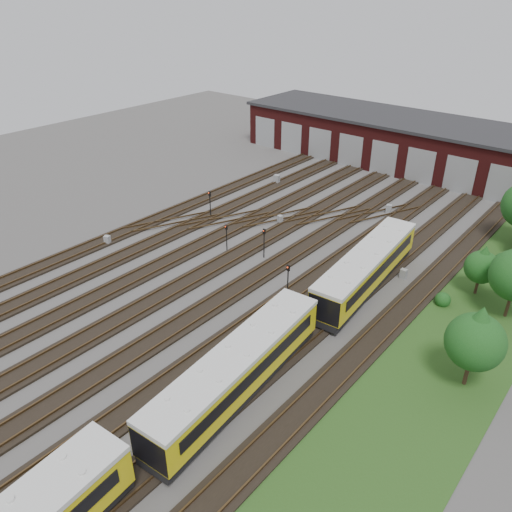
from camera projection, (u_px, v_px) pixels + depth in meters
The scene contains 18 objects.
ground at pixel (215, 285), 42.48m from camera, with size 120.00×120.00×0.00m, color #4C4A47.
track_network at pixel (218, 280), 42.91m from camera, with size 30.40×70.00×0.33m.
maintenance_shed at pixel (418, 144), 67.72m from camera, with size 51.00×12.50×6.35m.
grass_verge at pixel (482, 316), 38.53m from camera, with size 8.00×55.00×0.05m, color #284A18.
metro_train at pixel (238, 370), 30.42m from camera, with size 3.99×47.16×3.10m.
signal_mast_0 at pixel (210, 201), 53.38m from camera, with size 0.31×0.29×3.10m.
signal_mast_1 at pixel (226, 235), 46.91m from camera, with size 0.25×0.23×2.74m.
signal_mast_2 at pixel (264, 239), 45.74m from camera, with size 0.25×0.23×2.95m.
signal_mast_3 at pixel (288, 279), 39.40m from camera, with size 0.26×0.24×3.29m.
relay_cabinet_0 at pixel (107, 240), 48.75m from camera, with size 0.55×0.46×0.91m, color #9A9C9F.
relay_cabinet_1 at pixel (277, 179), 63.28m from camera, with size 0.67×0.56×1.12m, color #9A9C9F.
relay_cabinet_2 at pixel (280, 219), 53.02m from camera, with size 0.52×0.43×0.87m, color #9A9C9F.
relay_cabinet_3 at pixel (389, 209), 55.31m from camera, with size 0.57×0.48×0.95m, color #9A9C9F.
relay_cabinet_4 at pixel (403, 274), 43.23m from camera, with size 0.52×0.44×0.87m, color #9A9C9F.
tree_3 at pixel (482, 264), 39.90m from camera, with size 2.70×2.70×4.47m.
tree_4 at pixel (477, 336), 30.21m from camera, with size 3.64×3.64×6.03m.
bush_0 at pixel (443, 298), 39.63m from camera, with size 1.24×1.24×1.24m, color #134314.
bush_1 at pixel (504, 259), 44.60m from camera, with size 1.69×1.69×1.69m, color #134314.
Camera 1 is at (25.72, -25.31, 22.82)m, focal length 35.00 mm.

